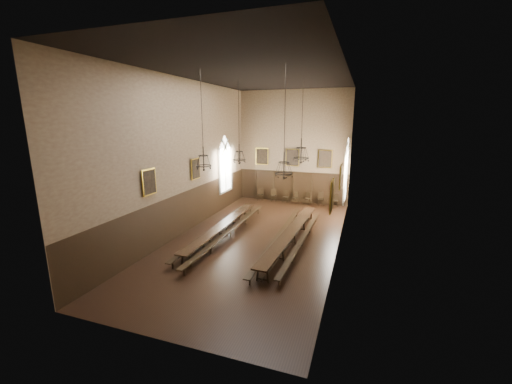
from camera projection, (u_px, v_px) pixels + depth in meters
The scene contains 33 objects.
floor at pixel (257, 239), 18.00m from camera, with size 9.00×18.00×0.02m, color black.
ceiling at pixel (257, 73), 15.98m from camera, with size 9.00×18.00×0.02m, color black.
wall_back at pixel (293, 147), 25.28m from camera, with size 9.00×0.02×9.00m, color #836E50.
wall_front at pixel (152, 200), 8.69m from camera, with size 9.00×0.02×9.00m, color #836E50.
wall_left at pixel (184, 158), 18.43m from camera, with size 0.02×18.00×9.00m, color #836E50.
wall_right at pixel (343, 165), 15.55m from camera, with size 0.02×18.00×9.00m, color #836E50.
wainscot_panelling at pixel (257, 218), 17.72m from camera, with size 9.00×18.00×2.50m, color black, non-canonical shape.
table_left at pixel (223, 230), 18.46m from camera, with size 0.75×9.31×0.73m.
table_right at pixel (291, 237), 17.19m from camera, with size 1.10×9.95×0.77m.
bench_left_outer at pixel (213, 231), 18.52m from camera, with size 0.69×9.80×0.44m.
bench_left_inner at pixel (230, 232), 18.19m from camera, with size 0.40×10.73×0.48m.
bench_right_inner at pixel (279, 237), 17.40m from camera, with size 0.43×10.61×0.48m.
bench_right_outer at pixel (302, 241), 16.92m from camera, with size 0.48×9.63×0.43m.
chair_1 at pixel (260, 197), 26.61m from camera, with size 0.48×0.48×1.01m.
chair_2 at pixel (274, 198), 26.21m from camera, with size 0.57×0.57×1.02m.
chair_3 at pixel (286, 199), 25.94m from camera, with size 0.44×0.44×0.95m.
chair_4 at pixel (295, 200), 25.60m from camera, with size 0.51×0.51×0.96m.
chair_5 at pixel (307, 201), 25.32m from camera, with size 0.54×0.54×0.99m.
chair_6 at pixel (321, 201), 25.05m from camera, with size 0.58×0.58×1.03m.
chair_7 at pixel (335, 203), 24.70m from camera, with size 0.50×0.50×0.95m.
chandelier_back_left at pixel (239, 154), 19.52m from camera, with size 0.81×0.81×4.91m.
chandelier_back_right at pixel (301, 153), 18.44m from camera, with size 0.94×0.94×4.70m.
chandelier_front_left at pixel (204, 159), 15.45m from camera, with size 0.78×0.78×4.69m.
chandelier_front_right at pixel (284, 166), 14.08m from camera, with size 0.79×0.79×4.84m.
portrait_back_0 at pixel (262, 156), 26.17m from camera, with size 1.10×0.12×1.40m.
portrait_back_1 at pixel (292, 158), 25.34m from camera, with size 1.10×0.12×1.40m.
portrait_back_2 at pixel (325, 159), 24.52m from camera, with size 1.10×0.12×1.40m.
portrait_left_0 at pixel (196, 169), 19.49m from camera, with size 0.12×1.00×1.30m.
portrait_left_1 at pixel (149, 182), 15.34m from camera, with size 0.12×1.00×1.30m.
portrait_right_0 at pixel (341, 177), 16.69m from camera, with size 0.12×1.00×1.30m.
portrait_right_1 at pixel (332, 196), 12.55m from camera, with size 0.12×1.00×1.30m.
window_right at pixel (346, 170), 20.89m from camera, with size 0.20×2.20×4.60m, color white, non-canonical shape.
window_left at pixel (225, 164), 23.71m from camera, with size 0.20×2.20×4.60m, color white, non-canonical shape.
Camera 1 is at (5.50, -16.02, 6.67)m, focal length 22.00 mm.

